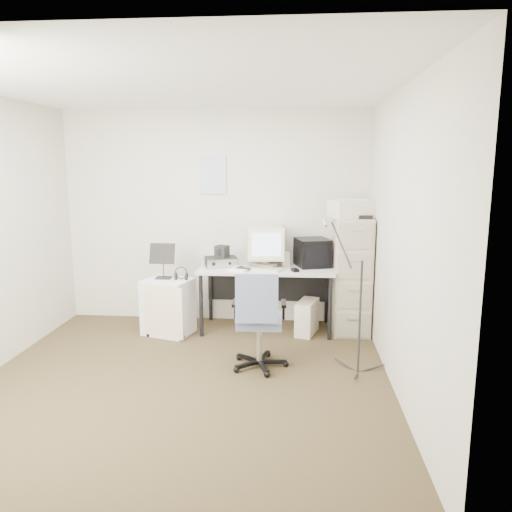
# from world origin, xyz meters

# --- Properties ---
(floor) EXTENTS (3.60, 3.60, 0.01)m
(floor) POSITION_xyz_m (0.00, 0.00, -0.01)
(floor) COLOR #372B1B
(floor) RESTS_ON ground
(ceiling) EXTENTS (3.60, 3.60, 0.01)m
(ceiling) POSITION_xyz_m (0.00, 0.00, 2.50)
(ceiling) COLOR white
(ceiling) RESTS_ON ground
(wall_back) EXTENTS (3.60, 0.02, 2.50)m
(wall_back) POSITION_xyz_m (0.00, 1.80, 1.25)
(wall_back) COLOR beige
(wall_back) RESTS_ON ground
(wall_front) EXTENTS (3.60, 0.02, 2.50)m
(wall_front) POSITION_xyz_m (0.00, -1.80, 1.25)
(wall_front) COLOR beige
(wall_front) RESTS_ON ground
(wall_right) EXTENTS (0.02, 3.60, 2.50)m
(wall_right) POSITION_xyz_m (1.80, 0.00, 1.25)
(wall_right) COLOR beige
(wall_right) RESTS_ON ground
(wall_calendar) EXTENTS (0.30, 0.02, 0.44)m
(wall_calendar) POSITION_xyz_m (-0.02, 1.79, 1.75)
(wall_calendar) COLOR white
(wall_calendar) RESTS_ON wall_back
(filing_cabinet) EXTENTS (0.40, 0.60, 1.30)m
(filing_cabinet) POSITION_xyz_m (1.58, 1.48, 0.65)
(filing_cabinet) COLOR #C8AF93
(filing_cabinet) RESTS_ON floor
(printer) EXTENTS (0.58, 0.48, 0.19)m
(printer) POSITION_xyz_m (1.58, 1.47, 1.40)
(printer) COLOR beige
(printer) RESTS_ON filing_cabinet
(desk) EXTENTS (1.50, 0.70, 0.73)m
(desk) POSITION_xyz_m (0.63, 1.45, 0.36)
(desk) COLOR silver
(desk) RESTS_ON floor
(crt_monitor) EXTENTS (0.45, 0.47, 0.45)m
(crt_monitor) POSITION_xyz_m (0.61, 1.54, 0.95)
(crt_monitor) COLOR beige
(crt_monitor) RESTS_ON desk
(crt_tv) EXTENTS (0.44, 0.45, 0.31)m
(crt_tv) POSITION_xyz_m (1.14, 1.56, 0.89)
(crt_tv) COLOR black
(crt_tv) RESTS_ON desk
(desk_speaker) EXTENTS (0.10, 0.10, 0.16)m
(desk_speaker) POSITION_xyz_m (0.84, 1.57, 0.81)
(desk_speaker) COLOR beige
(desk_speaker) RESTS_ON desk
(keyboard) EXTENTS (0.47, 0.29, 0.02)m
(keyboard) POSITION_xyz_m (0.58, 1.29, 0.74)
(keyboard) COLOR beige
(keyboard) RESTS_ON desk
(mouse) EXTENTS (0.09, 0.12, 0.03)m
(mouse) POSITION_xyz_m (0.95, 1.25, 0.75)
(mouse) COLOR black
(mouse) RESTS_ON desk
(radio_receiver) EXTENTS (0.41, 0.34, 0.10)m
(radio_receiver) POSITION_xyz_m (0.11, 1.48, 0.78)
(radio_receiver) COLOR black
(radio_receiver) RESTS_ON desk
(radio_speaker) EXTENTS (0.17, 0.17, 0.13)m
(radio_speaker) POSITION_xyz_m (0.12, 1.48, 0.90)
(radio_speaker) COLOR black
(radio_speaker) RESTS_ON radio_receiver
(papers) EXTENTS (0.28, 0.33, 0.02)m
(papers) POSITION_xyz_m (0.36, 1.29, 0.74)
(papers) COLOR white
(papers) RESTS_ON desk
(pc_tower) EXTENTS (0.28, 0.44, 0.38)m
(pc_tower) POSITION_xyz_m (1.09, 1.34, 0.19)
(pc_tower) COLOR beige
(pc_tower) RESTS_ON floor
(office_chair) EXTENTS (0.56, 0.56, 0.93)m
(office_chair) POSITION_xyz_m (0.63, 0.36, 0.47)
(office_chair) COLOR slate
(office_chair) RESTS_ON floor
(side_cart) EXTENTS (0.59, 0.53, 0.62)m
(side_cart) POSITION_xyz_m (-0.46, 1.22, 0.31)
(side_cart) COLOR white
(side_cart) RESTS_ON floor
(music_stand) EXTENTS (0.29, 0.18, 0.41)m
(music_stand) POSITION_xyz_m (-0.51, 1.28, 0.82)
(music_stand) COLOR black
(music_stand) RESTS_ON side_cart
(headphones) EXTENTS (0.17, 0.17, 0.03)m
(headphones) POSITION_xyz_m (-0.30, 1.23, 0.67)
(headphones) COLOR black
(headphones) RESTS_ON side_cart
(mic_stand) EXTENTS (0.03, 0.03, 1.36)m
(mic_stand) POSITION_xyz_m (1.54, 0.32, 0.68)
(mic_stand) COLOR black
(mic_stand) RESTS_ON floor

